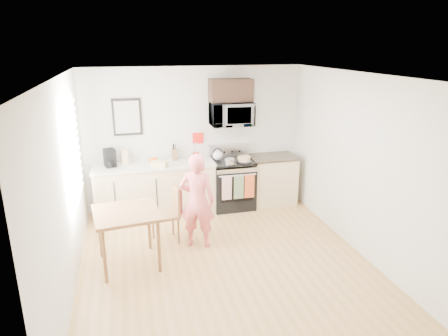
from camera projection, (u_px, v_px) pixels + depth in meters
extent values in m
plane|color=#9F773D|center=(226.00, 263.00, 5.65)|extent=(4.60, 4.60, 0.00)
cube|color=beige|center=(195.00, 138.00, 7.39)|extent=(4.00, 0.04, 2.60)
cube|color=beige|center=(299.00, 267.00, 3.13)|extent=(4.00, 0.04, 2.60)
cube|color=beige|center=(65.00, 189.00, 4.80)|extent=(0.04, 4.60, 2.60)
cube|color=beige|center=(361.00, 166.00, 5.72)|extent=(0.04, 4.60, 2.60)
cube|color=white|center=(226.00, 76.00, 4.87)|extent=(4.00, 4.60, 0.04)
cube|color=white|center=(72.00, 152.00, 5.47)|extent=(0.02, 1.40, 1.50)
cube|color=white|center=(73.00, 152.00, 5.47)|extent=(0.01, 1.30, 1.40)
cube|color=tan|center=(155.00, 190.00, 7.18)|extent=(2.10, 0.60, 0.90)
cube|color=beige|center=(154.00, 165.00, 7.04)|extent=(2.14, 0.64, 0.04)
cube|color=tan|center=(272.00, 180.00, 7.70)|extent=(0.84, 0.60, 0.90)
cube|color=black|center=(273.00, 157.00, 7.56)|extent=(0.88, 0.64, 0.04)
cube|color=black|center=(232.00, 187.00, 7.51)|extent=(0.76, 0.65, 0.77)
cube|color=black|center=(237.00, 190.00, 7.20)|extent=(0.61, 0.02, 0.45)
cube|color=silver|center=(237.00, 173.00, 7.10)|extent=(0.74, 0.02, 0.14)
cylinder|color=silver|center=(238.00, 175.00, 7.07)|extent=(0.68, 0.02, 0.02)
cube|color=black|center=(232.00, 161.00, 7.35)|extent=(0.76, 0.65, 0.04)
cube|color=silver|center=(229.00, 150.00, 7.57)|extent=(0.76, 0.08, 0.24)
cube|color=white|center=(227.00, 188.00, 7.08)|extent=(0.18, 0.02, 0.44)
cube|color=#516543|center=(239.00, 187.00, 7.13)|extent=(0.18, 0.02, 0.44)
cube|color=#B63D1B|center=(249.00, 186.00, 7.18)|extent=(0.18, 0.02, 0.44)
imported|color=silver|center=(231.00, 114.00, 7.20)|extent=(0.76, 0.51, 0.42)
cube|color=black|center=(231.00, 90.00, 7.11)|extent=(0.76, 0.35, 0.40)
cube|color=black|center=(127.00, 117.00, 6.96)|extent=(0.50, 0.03, 0.65)
cube|color=#9EA49B|center=(127.00, 117.00, 6.94)|extent=(0.42, 0.01, 0.56)
cube|color=red|center=(198.00, 138.00, 7.39)|extent=(0.20, 0.02, 0.20)
imported|color=#CC383B|center=(197.00, 201.00, 5.95)|extent=(0.63, 0.52, 1.46)
cube|color=brown|center=(126.00, 213.00, 5.40)|extent=(0.86, 0.86, 0.04)
cylinder|color=brown|center=(104.00, 256.00, 5.09)|extent=(0.05, 0.05, 0.76)
cylinder|color=brown|center=(159.00, 247.00, 5.33)|extent=(0.05, 0.05, 0.76)
cylinder|color=brown|center=(100.00, 233.00, 5.71)|extent=(0.05, 0.05, 0.76)
cylinder|color=brown|center=(149.00, 225.00, 5.96)|extent=(0.05, 0.05, 0.76)
cube|color=brown|center=(165.00, 215.00, 6.16)|extent=(0.43, 0.43, 0.04)
cube|color=brown|center=(176.00, 199.00, 6.15)|extent=(0.09, 0.38, 0.46)
cube|color=maroon|center=(177.00, 199.00, 6.16)|extent=(0.11, 0.35, 0.38)
cylinder|color=brown|center=(158.00, 235.00, 6.03)|extent=(0.03, 0.03, 0.42)
cylinder|color=brown|center=(179.00, 231.00, 6.14)|extent=(0.03, 0.03, 0.42)
cylinder|color=brown|center=(153.00, 226.00, 6.31)|extent=(0.03, 0.03, 0.42)
cylinder|color=brown|center=(173.00, 223.00, 6.43)|extent=(0.03, 0.03, 0.42)
cube|color=brown|center=(174.00, 154.00, 7.28)|extent=(0.10, 0.13, 0.20)
cylinder|color=red|center=(196.00, 156.00, 7.29)|extent=(0.11, 0.11, 0.14)
imported|color=silver|center=(153.00, 161.00, 7.12)|extent=(0.29, 0.29, 0.06)
cube|color=tan|center=(125.00, 157.00, 6.97)|extent=(0.12, 0.12, 0.26)
cube|color=black|center=(110.00, 158.00, 6.86)|extent=(0.23, 0.25, 0.31)
cylinder|color=black|center=(110.00, 164.00, 6.80)|extent=(0.12, 0.12, 0.12)
cube|color=tan|center=(160.00, 164.00, 6.86)|extent=(0.31, 0.26, 0.10)
cylinder|color=black|center=(244.00, 161.00, 7.24)|extent=(0.28, 0.28, 0.02)
cylinder|color=tan|center=(244.00, 159.00, 7.22)|extent=(0.23, 0.23, 0.08)
sphere|color=silver|center=(218.00, 155.00, 7.31)|extent=(0.18, 0.18, 0.18)
cone|color=silver|center=(218.00, 150.00, 7.29)|extent=(0.06, 0.06, 0.06)
torus|color=black|center=(218.00, 152.00, 7.30)|extent=(0.16, 0.02, 0.16)
cylinder|color=silver|center=(230.00, 161.00, 7.11)|extent=(0.18, 0.18, 0.09)
cylinder|color=black|center=(233.00, 161.00, 6.98)|extent=(0.04, 0.16, 0.02)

